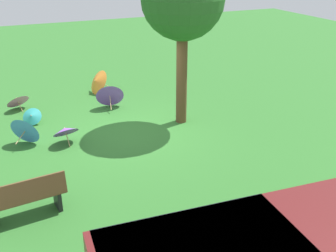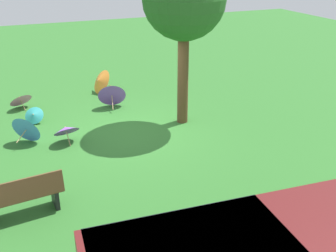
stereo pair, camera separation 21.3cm
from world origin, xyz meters
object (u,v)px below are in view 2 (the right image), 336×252
object	(u,v)px
parasol_pink_0	(20,99)
parasol_orange_0	(100,81)
park_bench	(22,196)
parasol_purple_1	(112,94)
parasol_purple_0	(66,130)
shade_tree	(184,0)
parasol_teal_0	(34,115)
parasol_blue_0	(27,128)

from	to	relation	value
parasol_pink_0	parasol_orange_0	xyz separation A→B (m)	(-2.82, -0.58, 0.11)
parasol_pink_0	parasol_orange_0	distance (m)	2.88
park_bench	parasol_purple_1	world-z (taller)	park_bench
parasol_orange_0	parasol_purple_0	bearing A→B (deg)	64.04
parasol_purple_0	parasol_purple_1	world-z (taller)	parasol_purple_1
park_bench	parasol_pink_0	distance (m)	6.30
parasol_purple_0	parasol_pink_0	bearing A→B (deg)	-72.96
parasol_purple_0	parasol_purple_1	xyz separation A→B (m)	(-1.88, -2.24, 0.06)
shade_tree	parasol_purple_0	distance (m)	4.78
shade_tree	parasol_orange_0	distance (m)	5.10
parasol_purple_0	parasol_purple_1	bearing A→B (deg)	-130.09
parasol_purple_0	parasol_teal_0	world-z (taller)	parasol_purple_0
parasol_purple_0	park_bench	bearing A→B (deg)	66.53
parasol_blue_0	parasol_teal_0	distance (m)	1.36
parasol_pink_0	parasol_orange_0	size ratio (longest dim) A/B	0.89
parasol_blue_0	parasol_teal_0	bearing A→B (deg)	-101.64
parasol_pink_0	parasol_teal_0	world-z (taller)	parasol_pink_0
parasol_orange_0	park_bench	bearing A→B (deg)	65.15
parasol_purple_0	parasol_blue_0	size ratio (longest dim) A/B	0.87
parasol_purple_1	parasol_teal_0	xyz separation A→B (m)	(2.57, 0.50, -0.18)
parasol_blue_0	parasol_purple_1	distance (m)	3.38
shade_tree	parasol_pink_0	xyz separation A→B (m)	(4.52, -3.05, -3.27)
parasol_purple_1	parasol_orange_0	xyz separation A→B (m)	(0.04, -1.55, 0.00)
parasol_purple_0	parasol_orange_0	xyz separation A→B (m)	(-1.84, -3.78, 0.06)
parasol_orange_0	parasol_blue_0	bearing A→B (deg)	50.18
parasol_purple_1	parasol_pink_0	bearing A→B (deg)	-18.62
shade_tree	parasol_blue_0	size ratio (longest dim) A/B	5.29
park_bench	parasol_purple_0	bearing A→B (deg)	-113.47
parasol_teal_0	parasol_orange_0	bearing A→B (deg)	-141.15
park_bench	parasol_purple_1	distance (m)	6.22
shade_tree	parasol_pink_0	distance (m)	6.35
parasol_purple_1	parasol_orange_0	distance (m)	1.55
parasol_teal_0	parasol_purple_1	bearing A→B (deg)	-169.11
parasol_orange_0	parasol_teal_0	bearing A→B (deg)	38.85
shade_tree	parasol_purple_0	size ratio (longest dim) A/B	6.07
park_bench	shade_tree	xyz separation A→B (m)	(-4.88, -3.24, 3.14)
parasol_blue_0	parasol_orange_0	bearing A→B (deg)	-129.82
parasol_purple_0	parasol_blue_0	world-z (taller)	parasol_blue_0
parasol_purple_0	parasol_pink_0	distance (m)	3.35
shade_tree	parasol_purple_1	xyz separation A→B (m)	(1.65, -2.08, -3.16)
parasol_purple_0	parasol_blue_0	xyz separation A→B (m)	(0.96, -0.42, 0.02)
shade_tree	parasol_teal_0	distance (m)	5.62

